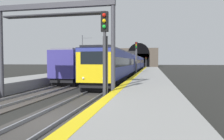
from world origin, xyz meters
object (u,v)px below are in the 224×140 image
train_main_approaching (131,63)px  overhead_signal_gantry (54,27)px  railway_signal_mid (136,56)px  catenary_mast_near (83,54)px  train_adjacent_platform (117,63)px  railway_signal_far (146,62)px  railway_signal_near (105,51)px

train_main_approaching → overhead_signal_gantry: size_ratio=6.65×
train_main_approaching → railway_signal_mid: (-11.05, -1.91, 1.18)m
catenary_mast_near → railway_signal_mid: bearing=-130.1°
train_adjacent_platform → railway_signal_far: 30.03m
train_main_approaching → train_adjacent_platform: bearing=-147.2°
railway_signal_near → catenary_mast_near: 34.07m
overhead_signal_gantry → catenary_mast_near: (29.51, 8.44, -0.66)m
railway_signal_near → train_adjacent_platform: bearing=-170.9°
railway_signal_mid → train_adjacent_platform: bearing=-160.7°
railway_signal_near → railway_signal_far: size_ratio=1.22×
train_adjacent_platform → overhead_signal_gantry: (-36.62, -2.14, 2.68)m
railway_signal_far → overhead_signal_gantry: overhead_signal_gantry is taller
railway_signal_near → overhead_signal_gantry: bearing=-118.2°
railway_signal_far → train_main_approaching: bearing=-3.0°
overhead_signal_gantry → railway_signal_near: bearing=-118.2°
railway_signal_mid → railway_signal_near: bearing=0.0°
railway_signal_near → railway_signal_mid: bearing=-180.0°
railway_signal_mid → catenary_mast_near: size_ratio=0.68×
train_adjacent_platform → railway_signal_mid: size_ratio=11.20×
railway_signal_far → catenary_mast_near: catenary_mast_near is taller
railway_signal_near → railway_signal_far: bearing=-180.0°
train_main_approaching → railway_signal_near: 32.28m
train_adjacent_platform → catenary_mast_near: catenary_mast_near is taller
train_main_approaching → railway_signal_near: railway_signal_near is taller
catenary_mast_near → train_adjacent_platform: bearing=-41.5°
train_main_approaching → catenary_mast_near: catenary_mast_near is taller
train_adjacent_platform → railway_signal_near: size_ratio=12.08×
railway_signal_near → overhead_signal_gantry: overhead_signal_gantry is taller
train_main_approaching → catenary_mast_near: bearing=-87.3°
train_adjacent_platform → catenary_mast_near: bearing=138.4°
railway_signal_far → overhead_signal_gantry: (-66.01, 4.05, 2.37)m
train_main_approaching → overhead_signal_gantry: bearing=-4.3°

